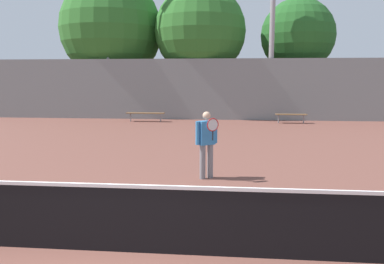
{
  "coord_description": "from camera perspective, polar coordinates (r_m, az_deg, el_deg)",
  "views": [
    {
      "loc": [
        1.42,
        -4.83,
        2.42
      ],
      "look_at": [
        0.46,
        5.17,
        0.95
      ],
      "focal_mm": 35.0,
      "sensor_mm": 36.0,
      "label": 1
    }
  ],
  "objects": [
    {
      "name": "bench_courtside_far",
      "position": [
        20.77,
        -7.11,
        2.82
      ],
      "size": [
        2.11,
        0.4,
        0.49
      ],
      "color": "brown",
      "rests_on": "ground_plane"
    },
    {
      "name": "tree_green_broad",
      "position": [
        24.59,
        15.8,
        13.88
      ],
      "size": [
        4.5,
        4.5,
        7.21
      ],
      "color": "brown",
      "rests_on": "ground_plane"
    },
    {
      "name": "light_pole_far_right",
      "position": [
        22.2,
        12.17,
        16.95
      ],
      "size": [
        0.9,
        0.6,
        10.38
      ],
      "color": "#939399",
      "rests_on": "ground_plane"
    },
    {
      "name": "tree_green_tall",
      "position": [
        23.91,
        1.25,
        15.1
      ],
      "size": [
        5.61,
        5.61,
        8.06
      ],
      "color": "brown",
      "rests_on": "ground_plane"
    },
    {
      "name": "ground_plane",
      "position": [
        5.59,
        -10.32,
        -17.5
      ],
      "size": [
        100.0,
        100.0,
        0.0
      ],
      "primitive_type": "plane",
      "color": "brown"
    },
    {
      "name": "tree_dark_dense",
      "position": [
        25.76,
        -12.18,
        15.02
      ],
      "size": [
        6.59,
        6.59,
        8.81
      ],
      "color": "brown",
      "rests_on": "ground_plane"
    },
    {
      "name": "light_pole_near_left",
      "position": [
        23.45,
        -12.92,
        18.69
      ],
      "size": [
        0.9,
        0.6,
        10.9
      ],
      "color": "#939399",
      "rests_on": "ground_plane"
    },
    {
      "name": "tennis_player",
      "position": [
        8.94,
        2.25,
        -1.36
      ],
      "size": [
        0.55,
        0.52,
        1.62
      ],
      "rotation": [
        0.0,
        0.0,
        0.59
      ],
      "color": "slate",
      "rests_on": "ground_plane"
    },
    {
      "name": "tennis_net",
      "position": [
        5.39,
        -10.46,
        -12.74
      ],
      "size": [
        10.44,
        0.09,
        0.98
      ],
      "color": "black",
      "rests_on": "ground_plane"
    },
    {
      "name": "bench_courtside_near",
      "position": [
        20.55,
        14.87,
        2.53
      ],
      "size": [
        1.63,
        0.4,
        0.49
      ],
      "color": "brown",
      "rests_on": "ground_plane"
    },
    {
      "name": "back_fence",
      "position": [
        21.57,
        1.7,
        6.51
      ],
      "size": [
        27.72,
        0.06,
        3.48
      ],
      "color": "gray",
      "rests_on": "ground_plane"
    }
  ]
}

